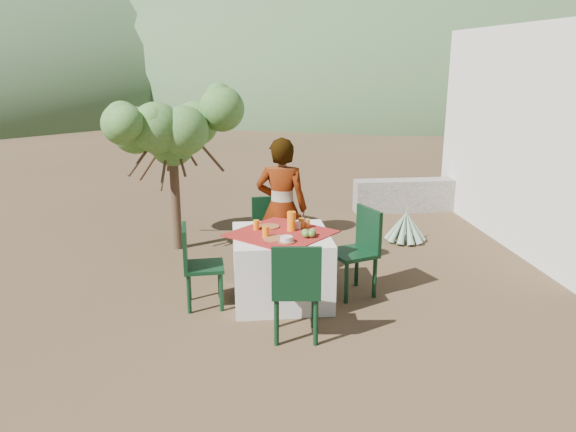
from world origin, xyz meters
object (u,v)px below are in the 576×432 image
object	(u,v)px
table	(281,266)
chair_left	(196,262)
shrub_tree	(177,137)
chair_right	(359,247)
person	(282,208)
chair_near	(296,287)
agave	(406,227)
chair_far	(270,230)
juice_pitcher	(291,221)

from	to	relation	value
table	chair_left	size ratio (longest dim) A/B	1.46
table	shrub_tree	world-z (taller)	shrub_tree
chair_right	person	world-z (taller)	person
chair_near	agave	size ratio (longest dim) A/B	1.53
table	agave	size ratio (longest dim) A/B	2.06
shrub_tree	agave	size ratio (longest dim) A/B	3.10
chair_far	person	size ratio (longest dim) A/B	0.54
chair_left	chair_right	world-z (taller)	chair_right
agave	juice_pitcher	bearing A→B (deg)	-137.02
chair_near	person	xyz separation A→B (m)	(0.04, 1.67, 0.31)
chair_far	shrub_tree	xyz separation A→B (m)	(-1.16, 0.96, 1.04)
agave	shrub_tree	bearing A→B (deg)	178.10
chair_near	agave	distance (m)	3.39
chair_right	person	size ratio (longest dim) A/B	0.58
table	juice_pitcher	distance (m)	0.51
chair_left	chair_far	bearing A→B (deg)	-42.68
table	agave	world-z (taller)	table
chair_near	chair_right	bearing A→B (deg)	-123.50
table	chair_near	xyz separation A→B (m)	(0.04, -0.95, 0.16)
table	agave	distance (m)	2.69
chair_near	chair_far	bearing A→B (deg)	-81.75
table	chair_left	bearing A→B (deg)	-174.53
table	chair_near	size ratio (longest dim) A/B	1.35
chair_right	shrub_tree	xyz separation A→B (m)	(-2.08, 1.84, 1.00)
agave	juice_pitcher	world-z (taller)	juice_pitcher
chair_near	chair_left	distance (m)	1.28
table	shrub_tree	bearing A→B (deg)	122.18
person	agave	bearing A→B (deg)	-133.67
juice_pitcher	shrub_tree	bearing A→B (deg)	125.73
shrub_tree	agave	distance (m)	3.45
person	agave	xyz separation A→B (m)	(1.90, 1.09, -0.63)
chair_near	shrub_tree	xyz separation A→B (m)	(-1.25, 2.86, 1.01)
chair_far	chair_near	bearing A→B (deg)	-92.87
person	agave	distance (m)	2.28
person	chair_right	bearing A→B (deg)	157.35
chair_left	agave	xyz separation A→B (m)	(2.88, 1.89, -0.28)
chair_far	chair_left	bearing A→B (deg)	-134.92
chair_near	shrub_tree	bearing A→B (deg)	-60.84
chair_left	chair_right	size ratio (longest dim) A/B	0.91
chair_near	chair_right	world-z (taller)	chair_right
chair_left	shrub_tree	xyz separation A→B (m)	(-0.30, 2.00, 1.05)
chair_left	juice_pitcher	size ratio (longest dim) A/B	4.26
chair_near	agave	world-z (taller)	chair_near
shrub_tree	juice_pitcher	distance (m)	2.36
chair_right	person	distance (m)	1.07
chair_right	shrub_tree	bearing A→B (deg)	-151.17
chair_far	chair_right	world-z (taller)	chair_right
chair_far	table	bearing A→B (deg)	-92.80
chair_right	shrub_tree	size ratio (longest dim) A/B	0.50
agave	table	bearing A→B (deg)	-137.59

